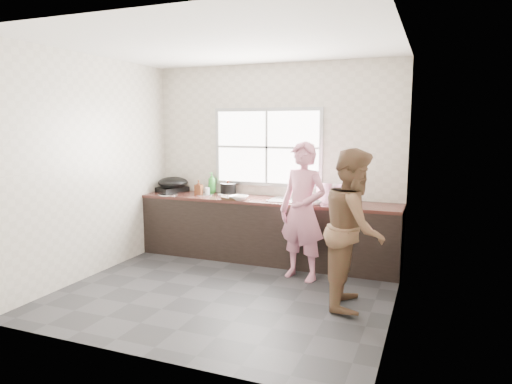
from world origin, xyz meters
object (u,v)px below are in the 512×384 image
at_px(bowl_held, 314,203).
at_px(burner, 169,189).
at_px(pot_lid_right, 205,195).
at_px(woman, 303,216).
at_px(bottle_brown_tall, 199,188).
at_px(person_side, 354,228).
at_px(bowl_crabs, 305,202).
at_px(black_pot, 228,189).
at_px(bottle_brown_short, 228,188).
at_px(wok, 173,182).
at_px(glass_jar, 207,191).
at_px(pot_lid_left, 168,195).
at_px(bowl_mince, 239,198).
at_px(dish_rack, 334,193).
at_px(plate_food, 226,195).
at_px(bottle_green, 212,183).
at_px(cutting_board, 234,197).

height_order(bowl_held, burner, burner).
bearing_deg(pot_lid_right, woman, -19.05).
height_order(bottle_brown_tall, burner, bottle_brown_tall).
distance_m(person_side, burner, 3.32).
distance_m(bowl_crabs, black_pot, 1.32).
xyz_separation_m(bottle_brown_short, wok, (-0.85, -0.13, 0.05)).
distance_m(bowl_crabs, glass_jar, 1.57).
xyz_separation_m(person_side, pot_lid_right, (-2.33, 1.17, 0.05)).
bearing_deg(bottle_brown_short, pot_lid_left, -151.44).
relative_size(bowl_mince, bottle_brown_short, 1.33).
bearing_deg(dish_rack, bowl_crabs, -151.77).
distance_m(plate_food, bottle_green, 0.35).
xyz_separation_m(bowl_crabs, burner, (-2.25, 0.39, -0.00)).
distance_m(plate_food, burner, 1.00).
xyz_separation_m(bottle_brown_short, dish_rack, (1.62, -0.30, 0.05)).
height_order(bottle_brown_short, pot_lid_right, bottle_brown_short).
xyz_separation_m(burner, wok, (0.11, -0.08, 0.11)).
xyz_separation_m(bowl_held, dish_rack, (0.21, 0.14, 0.11)).
height_order(burner, wok, wok).
bearing_deg(bottle_brown_tall, pot_lid_right, 17.64).
bearing_deg(burner, glass_jar, -9.14).
bearing_deg(bottle_green, bottle_brown_short, 0.00).
bearing_deg(dish_rack, black_pot, 176.39).
bearing_deg(plate_food, bottle_brown_tall, -162.19).
xyz_separation_m(woman, burner, (-2.32, 0.73, 0.11)).
bearing_deg(dish_rack, bottle_brown_tall, -176.30).
bearing_deg(bowl_crabs, bowl_mince, 180.00).
xyz_separation_m(woman, bottle_brown_tall, (-1.70, 0.53, 0.18)).
bearing_deg(black_pot, pot_lid_left, -155.69).
relative_size(bottle_brown_tall, pot_lid_left, 0.72).
bearing_deg(dish_rack, person_side, -62.82).
height_order(bottle_brown_short, burner, bottle_brown_short).
relative_size(black_pot, wok, 0.51).
relative_size(woman, person_side, 0.95).
height_order(bowl_mince, plate_food, bowl_mince).
distance_m(woman, dish_rack, 0.60).
bearing_deg(person_side, cutting_board, 54.12).
bearing_deg(pot_lid_left, bowl_mince, -1.24).
xyz_separation_m(woman, wok, (-2.21, 0.65, 0.22)).
relative_size(cutting_board, pot_lid_right, 1.45).
distance_m(cutting_board, bowl_held, 1.16).
bearing_deg(bottle_brown_short, bowl_crabs, -18.84).
distance_m(person_side, bottle_brown_tall, 2.68).
bearing_deg(pot_lid_right, bowl_held, -7.34).
bearing_deg(pot_lid_left, person_side, -19.01).
xyz_separation_m(plate_food, glass_jar, (-0.28, -0.04, 0.04)).
relative_size(plate_food, wok, 0.53).
xyz_separation_m(bottle_green, dish_rack, (1.89, -0.30, -0.01)).
relative_size(bottle_green, dish_rack, 0.82).
bearing_deg(burner, dish_rack, -5.33).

